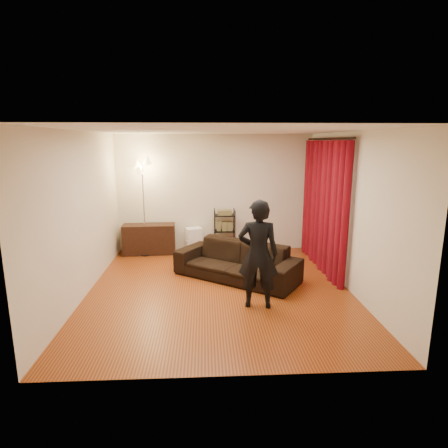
{
  "coord_description": "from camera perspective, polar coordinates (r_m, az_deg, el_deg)",
  "views": [
    {
      "loc": [
        -0.24,
        -6.15,
        2.53
      ],
      "look_at": [
        0.1,
        0.3,
        1.1
      ],
      "focal_mm": 30.0,
      "sensor_mm": 36.0,
      "label": 1
    }
  ],
  "objects": [
    {
      "name": "wall_left",
      "position": [
        6.58,
        -20.76,
        1.33
      ],
      "size": [
        0.0,
        5.0,
        5.0
      ],
      "primitive_type": "plane",
      "rotation": [
        1.57,
        0.0,
        1.57
      ],
      "color": "beige",
      "rests_on": "ground"
    },
    {
      "name": "person",
      "position": [
        5.74,
        5.22,
        -4.62
      ],
      "size": [
        0.67,
        0.49,
        1.7
      ],
      "primitive_type": "imported",
      "rotation": [
        0.0,
        0.0,
        3.0
      ],
      "color": "black",
      "rests_on": "ground"
    },
    {
      "name": "sofa",
      "position": [
        7.03,
        1.92,
        -5.69
      ],
      "size": [
        2.42,
        2.07,
        0.68
      ],
      "primitive_type": "imported",
      "rotation": [
        0.0,
        0.0,
        -0.61
      ],
      "color": "black",
      "rests_on": "ground"
    },
    {
      "name": "wire_shelf",
      "position": [
        8.68,
        0.09,
        -1.02
      ],
      "size": [
        0.51,
        0.41,
        1.01
      ],
      "primitive_type": null,
      "rotation": [
        0.0,
        0.0,
        0.2
      ],
      "color": "black",
      "rests_on": "ground"
    },
    {
      "name": "curtain",
      "position": [
        7.75,
        14.84,
        2.75
      ],
      "size": [
        0.22,
        2.65,
        2.55
      ],
      "primitive_type": null,
      "color": "maroon",
      "rests_on": "ground"
    },
    {
      "name": "ceiling",
      "position": [
        6.16,
        -0.81,
        14.06
      ],
      "size": [
        5.0,
        5.0,
        0.0
      ],
      "primitive_type": "plane",
      "rotation": [
        3.14,
        0.0,
        0.0
      ],
      "color": "white",
      "rests_on": "ground"
    },
    {
      "name": "wall_right",
      "position": [
        6.74,
        18.73,
        1.73
      ],
      "size": [
        0.0,
        5.0,
        5.0
      ],
      "primitive_type": "plane",
      "rotation": [
        1.57,
        0.0,
        -1.57
      ],
      "color": "beige",
      "rests_on": "ground"
    },
    {
      "name": "floor_lamp",
      "position": [
        8.52,
        -12.12,
        2.4
      ],
      "size": [
        0.49,
        0.49,
        2.16
      ],
      "primitive_type": null,
      "rotation": [
        0.0,
        0.0,
        -0.3
      ],
      "color": "silver",
      "rests_on": "ground"
    },
    {
      "name": "media_cabinet",
      "position": [
        8.75,
        -11.33,
        -2.26
      ],
      "size": [
        1.19,
        0.5,
        0.68
      ],
      "primitive_type": "cube",
      "rotation": [
        0.0,
        0.0,
        0.05
      ],
      "color": "black",
      "rests_on": "ground"
    },
    {
      "name": "wall_back",
      "position": [
        8.73,
        -1.42,
        4.71
      ],
      "size": [
        5.0,
        0.0,
        5.0
      ],
      "primitive_type": "plane",
      "rotation": [
        1.57,
        0.0,
        0.0
      ],
      "color": "beige",
      "rests_on": "ground"
    },
    {
      "name": "floor",
      "position": [
        6.65,
        -0.73,
        -9.86
      ],
      "size": [
        5.0,
        5.0,
        0.0
      ],
      "primitive_type": "plane",
      "color": "#92431A",
      "rests_on": "ground"
    },
    {
      "name": "wall_front",
      "position": [
        3.84,
        0.71,
        -5.37
      ],
      "size": [
        5.0,
        0.0,
        5.0
      ],
      "primitive_type": "plane",
      "rotation": [
        -1.57,
        0.0,
        0.0
      ],
      "color": "beige",
      "rests_on": "ground"
    },
    {
      "name": "curtain_rod",
      "position": [
        7.66,
        15.54,
        12.41
      ],
      "size": [
        0.04,
        2.65,
        0.04
      ],
      "primitive_type": "cylinder",
      "rotation": [
        1.57,
        0.0,
        0.0
      ],
      "color": "black",
      "rests_on": "wall_right"
    },
    {
      "name": "storage_boxes",
      "position": [
        8.76,
        -4.65,
        -2.41
      ],
      "size": [
        0.41,
        0.37,
        0.57
      ],
      "primitive_type": null,
      "rotation": [
        0.0,
        0.0,
        0.31
      ],
      "color": "white",
      "rests_on": "ground"
    }
  ]
}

